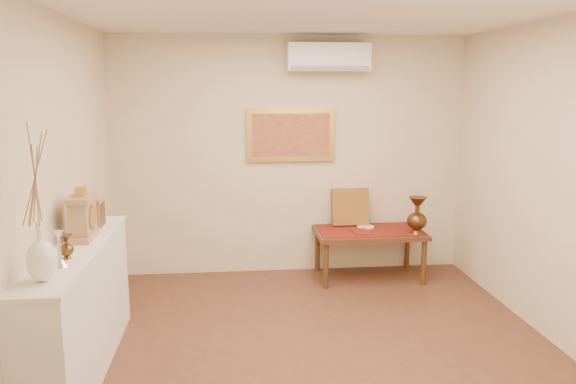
{
  "coord_description": "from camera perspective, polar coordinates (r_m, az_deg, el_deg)",
  "views": [
    {
      "loc": [
        -0.69,
        -4.08,
        2.13
      ],
      "look_at": [
        -0.14,
        1.15,
        1.15
      ],
      "focal_mm": 35.0,
      "sensor_mm": 36.0,
      "label": 1
    }
  ],
  "objects": [
    {
      "name": "plate",
      "position": [
        6.46,
        7.9,
        -3.52
      ],
      "size": [
        0.19,
        0.19,
        0.01
      ],
      "primitive_type": "cylinder",
      "color": "white",
      "rests_on": "table_cloth"
    },
    {
      "name": "wooden_chest",
      "position": [
        4.94,
        -19.16,
        -1.99
      ],
      "size": [
        0.16,
        0.21,
        0.24
      ],
      "color": "tan",
      "rests_on": "display_ledge"
    },
    {
      "name": "wall_right",
      "position": [
        4.95,
        27.04,
        0.36
      ],
      "size": [
        0.02,
        4.5,
        2.7
      ],
      "primitive_type": "cube",
      "color": "beige",
      "rests_on": "ground"
    },
    {
      "name": "menu",
      "position": [
        6.23,
        7.44,
        -4.04
      ],
      "size": [
        0.21,
        0.27,
        0.01
      ],
      "primitive_type": "cube",
      "rotation": [
        0.0,
        0.0,
        0.11
      ],
      "color": "maroon",
      "rests_on": "table_cloth"
    },
    {
      "name": "mantel_clock",
      "position": [
        4.57,
        -20.14,
        -2.39
      ],
      "size": [
        0.17,
        0.36,
        0.41
      ],
      "color": "tan",
      "rests_on": "display_ledge"
    },
    {
      "name": "display_ledge",
      "position": [
        4.55,
        -20.4,
        -11.24
      ],
      "size": [
        0.37,
        2.02,
        0.98
      ],
      "color": "white",
      "rests_on": "floor"
    },
    {
      "name": "wall_back",
      "position": [
        6.42,
        0.26,
        3.63
      ],
      "size": [
        4.0,
        0.02,
        2.7
      ],
      "primitive_type": "cube",
      "color": "beige",
      "rests_on": "ground"
    },
    {
      "name": "floor",
      "position": [
        4.66,
        3.35,
        -16.64
      ],
      "size": [
        4.5,
        4.5,
        0.0
      ],
      "primitive_type": "plane",
      "color": "brown",
      "rests_on": "ground"
    },
    {
      "name": "brass_urn_small",
      "position": [
        4.11,
        -21.62,
        -4.87
      ],
      "size": [
        0.1,
        0.1,
        0.22
      ],
      "primitive_type": null,
      "color": "brown",
      "rests_on": "display_ledge"
    },
    {
      "name": "wall_front",
      "position": [
        2.11,
        13.82,
        -11.51
      ],
      "size": [
        4.0,
        0.02,
        2.7
      ],
      "primitive_type": "cube",
      "color": "beige",
      "rests_on": "ground"
    },
    {
      "name": "painting",
      "position": [
        6.37,
        0.28,
        5.83
      ],
      "size": [
        1.0,
        0.06,
        0.6
      ],
      "color": "#BC923C",
      "rests_on": "wall_back"
    },
    {
      "name": "low_table",
      "position": [
        6.37,
        8.25,
        -4.46
      ],
      "size": [
        1.2,
        0.7,
        0.55
      ],
      "color": "#502F18",
      "rests_on": "floor"
    },
    {
      "name": "wall_left",
      "position": [
        4.36,
        -23.35,
        -0.6
      ],
      "size": [
        0.02,
        4.5,
        2.7
      ],
      "primitive_type": "cube",
      "color": "beige",
      "rests_on": "ground"
    },
    {
      "name": "cushion",
      "position": [
        6.51,
        6.33,
        -1.5
      ],
      "size": [
        0.42,
        0.19,
        0.44
      ],
      "primitive_type": "cube",
      "rotation": [
        -0.21,
        0.0,
        0.0
      ],
      "color": "maroon",
      "rests_on": "table_cloth"
    },
    {
      "name": "ac_unit",
      "position": [
        6.3,
        4.12,
        13.48
      ],
      "size": [
        0.9,
        0.25,
        0.3
      ],
      "color": "white",
      "rests_on": "wall_back"
    },
    {
      "name": "white_vase",
      "position": [
        3.61,
        -24.12,
        -1.26
      ],
      "size": [
        0.18,
        0.18,
        0.94
      ],
      "primitive_type": null,
      "color": "white",
      "rests_on": "display_ledge"
    },
    {
      "name": "table_cloth",
      "position": [
        6.36,
        8.27,
        -3.86
      ],
      "size": [
        1.14,
        0.59,
        0.01
      ],
      "primitive_type": "cube",
      "color": "maroon",
      "rests_on": "low_table"
    },
    {
      "name": "candlestick",
      "position": [
        3.95,
        -22.19,
        -5.36
      ],
      "size": [
        0.11,
        0.11,
        0.24
      ],
      "primitive_type": null,
      "color": "silver",
      "rests_on": "display_ledge"
    },
    {
      "name": "brass_urn_tall",
      "position": [
        6.24,
        13.0,
        -1.94
      ],
      "size": [
        0.22,
        0.22,
        0.49
      ],
      "primitive_type": null,
      "color": "brown",
      "rests_on": "table_cloth"
    },
    {
      "name": "ceiling",
      "position": [
        4.18,
        3.78,
        18.41
      ],
      "size": [
        4.5,
        4.5,
        0.0
      ],
      "primitive_type": "plane",
      "rotation": [
        3.14,
        0.0,
        0.0
      ],
      "color": "silver",
      "rests_on": "ground"
    }
  ]
}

